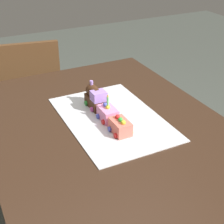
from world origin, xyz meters
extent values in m
cube|color=#382316|center=(0.00, 0.00, 0.72)|extent=(1.40, 1.00, 0.03)
cube|color=#382316|center=(-0.64, 0.44, 0.35)|extent=(0.07, 0.07, 0.71)
cube|color=brown|center=(-1.10, -0.09, 0.44)|extent=(0.46, 0.46, 0.04)
cube|color=brown|center=(-0.92, -0.12, 0.66)|extent=(0.10, 0.40, 0.40)
cube|color=brown|center=(-1.24, 0.10, 0.21)|extent=(0.04, 0.04, 0.42)
cube|color=brown|center=(-1.30, -0.23, 0.21)|extent=(0.04, 0.04, 0.42)
cube|color=brown|center=(-0.90, 0.04, 0.21)|extent=(0.04, 0.04, 0.42)
cube|color=brown|center=(-0.96, -0.29, 0.21)|extent=(0.04, 0.04, 0.42)
cube|color=silver|center=(-0.07, 0.04, 0.74)|extent=(0.60, 0.40, 0.00)
cube|color=#472816|center=(-0.20, 0.02, 0.77)|extent=(0.12, 0.06, 0.05)
cylinder|color=#472816|center=(-0.21, 0.02, 0.81)|extent=(0.08, 0.05, 0.05)
cube|color=#AD84E0|center=(-0.16, 0.02, 0.82)|extent=(0.06, 0.06, 0.04)
cylinder|color=#AD84E0|center=(-0.24, 0.02, 0.84)|extent=(0.02, 0.02, 0.03)
sphere|color=#F4EFCC|center=(-0.26, 0.02, 0.78)|extent=(0.02, 0.02, 0.02)
cylinder|color=green|center=(-0.23, -0.01, 0.76)|extent=(0.02, 0.01, 0.02)
cylinder|color=#D84CB2|center=(-0.16, -0.01, 0.76)|extent=(0.02, 0.01, 0.02)
cylinder|color=#4C59D8|center=(-0.23, 0.06, 0.76)|extent=(0.02, 0.01, 0.02)
cylinder|color=green|center=(-0.16, 0.06, 0.76)|extent=(0.02, 0.01, 0.02)
cube|color=pink|center=(-0.06, 0.02, 0.77)|extent=(0.10, 0.06, 0.06)
cylinder|color=#4C59D8|center=(-0.09, -0.01, 0.76)|extent=(0.02, 0.01, 0.02)
cylinder|color=red|center=(-0.04, -0.01, 0.76)|extent=(0.02, 0.01, 0.02)
cylinder|color=yellow|center=(-0.09, 0.06, 0.76)|extent=(0.02, 0.01, 0.02)
cylinder|color=#4C59D8|center=(-0.04, 0.06, 0.76)|extent=(0.02, 0.01, 0.02)
sphere|color=#4C59D8|center=(-0.09, 0.02, 0.81)|extent=(0.02, 0.02, 0.02)
sphere|color=yellow|center=(-0.06, 0.02, 0.81)|extent=(0.02, 0.02, 0.02)
cube|color=#F27260|center=(0.05, 0.02, 0.77)|extent=(0.10, 0.06, 0.06)
cylinder|color=#4C59D8|center=(0.03, -0.01, 0.76)|extent=(0.02, 0.01, 0.02)
cylinder|color=red|center=(0.08, -0.01, 0.76)|extent=(0.02, 0.01, 0.02)
cylinder|color=#D84CB2|center=(0.03, 0.06, 0.76)|extent=(0.02, 0.01, 0.02)
cylinder|color=yellow|center=(0.08, 0.06, 0.76)|extent=(0.02, 0.01, 0.02)
sphere|color=green|center=(0.05, 0.02, 0.81)|extent=(0.02, 0.02, 0.02)
sphere|color=red|center=(0.03, 0.02, 0.81)|extent=(0.02, 0.02, 0.02)
sphere|color=yellow|center=(0.08, 0.02, 0.81)|extent=(0.02, 0.02, 0.02)
cylinder|color=#66D872|center=(-0.06, 0.02, 0.84)|extent=(0.01, 0.01, 0.04)
cone|color=yellow|center=(-0.06, 0.02, 0.86)|extent=(0.01, 0.01, 0.01)
camera|label=1|loc=(1.10, -0.53, 1.51)|focal=54.50mm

